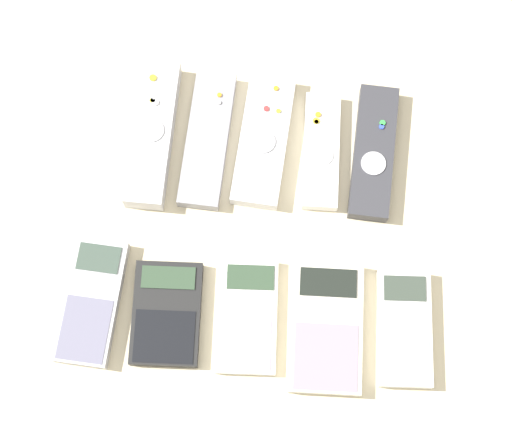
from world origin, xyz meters
TOP-DOWN VIEW (x-y plane):
  - ground_plane at (0.00, 0.00)m, footprint 3.00×3.00m
  - remote_0 at (-0.14, 0.12)m, footprint 0.05×0.19m
  - remote_1 at (-0.07, 0.12)m, footprint 0.06×0.18m
  - remote_2 at (0.00, 0.12)m, footprint 0.07×0.18m
  - remote_3 at (0.07, 0.12)m, footprint 0.05×0.15m
  - remote_4 at (0.14, 0.12)m, footprint 0.05×0.18m
  - calculator_0 at (-0.19, -0.10)m, footprint 0.07×0.15m
  - calculator_1 at (-0.10, -0.10)m, footprint 0.09×0.13m
  - calculator_2 at (-0.00, -0.10)m, footprint 0.08×0.14m
  - calculator_3 at (0.09, -0.10)m, footprint 0.09×0.16m
  - calculator_4 at (0.19, -0.10)m, footprint 0.07×0.14m

SIDE VIEW (x-z plane):
  - ground_plane at x=0.00m, z-range 0.00..0.00m
  - calculator_2 at x=0.00m, z-range 0.00..0.01m
  - calculator_1 at x=-0.10m, z-range 0.00..0.02m
  - remote_3 at x=0.07m, z-range 0.00..0.02m
  - calculator_0 at x=-0.19m, z-range 0.00..0.02m
  - calculator_4 at x=0.19m, z-range 0.00..0.02m
  - remote_1 at x=-0.07m, z-range 0.00..0.02m
  - calculator_3 at x=0.09m, z-range 0.00..0.02m
  - remote_2 at x=0.00m, z-range 0.00..0.02m
  - remote_4 at x=0.14m, z-range 0.00..0.02m
  - remote_0 at x=-0.14m, z-range 0.00..0.03m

